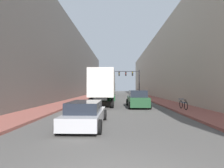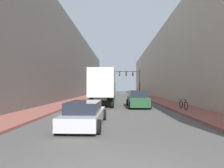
% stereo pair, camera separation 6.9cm
% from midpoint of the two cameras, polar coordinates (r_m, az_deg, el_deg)
% --- Properties ---
extents(sidewalk_right, '(2.91, 80.00, 0.15)m').
position_cam_midpoint_polar(sidewalk_right, '(33.80, 12.52, -4.41)').
color(sidewalk_right, '#9E564C').
rests_on(sidewalk_right, ground).
extents(sidewalk_left, '(2.91, 80.00, 0.15)m').
position_cam_midpoint_polar(sidewalk_left, '(33.83, -8.87, -4.42)').
color(sidewalk_left, '#9E564C').
rests_on(sidewalk_left, ground).
extents(building_right, '(6.00, 80.00, 12.50)m').
position_cam_midpoint_polar(building_right, '(35.09, 19.68, 5.85)').
color(building_right, '#BCB29E').
rests_on(building_right, ground).
extents(building_left, '(6.00, 80.00, 13.40)m').
position_cam_midpoint_polar(building_left, '(35.20, -16.02, 6.54)').
color(building_left, '#66605B').
rests_on(building_left, ground).
extents(semi_truck, '(2.48, 12.28, 3.88)m').
position_cam_midpoint_polar(semi_truck, '(22.03, -2.20, -0.69)').
color(semi_truck, silver).
rests_on(semi_truck, ground).
extents(sedan_car, '(1.99, 4.60, 1.29)m').
position_cam_midpoint_polar(sedan_car, '(9.40, -8.64, -9.65)').
color(sedan_car, '#B7B7BC').
rests_on(sedan_car, ground).
extents(suv_car, '(2.09, 4.97, 1.74)m').
position_cam_midpoint_polar(suv_car, '(18.17, 8.42, -4.90)').
color(suv_car, '#234C2D').
rests_on(suv_car, ground).
extents(traffic_signal_gantry, '(5.71, 0.35, 5.70)m').
position_cam_midpoint_polar(traffic_signal_gantry, '(36.86, 6.62, 2.07)').
color(traffic_signal_gantry, black).
rests_on(traffic_signal_gantry, ground).
extents(parked_bicycle, '(0.44, 1.82, 0.86)m').
position_cam_midpoint_polar(parked_bicycle, '(16.24, 22.40, -6.30)').
color(parked_bicycle, black).
rests_on(parked_bicycle, sidewalk_right).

